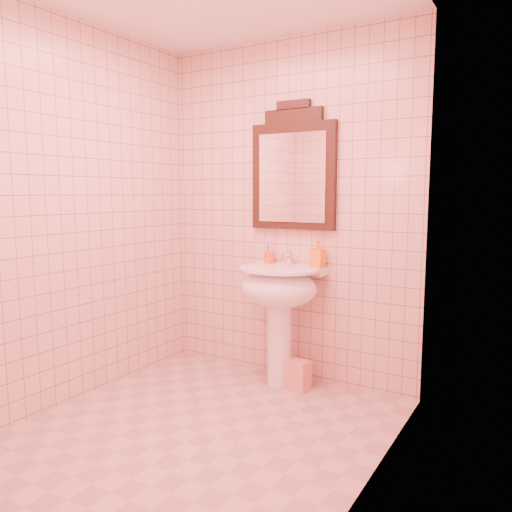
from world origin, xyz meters
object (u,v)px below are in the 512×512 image
Objects in this scene: mirror at (293,171)px; pedestal_sink at (279,296)px; soap_dispenser at (318,254)px; toothbrush_cup at (269,257)px; towel at (297,375)px.

pedestal_sink is at bearing -90.00° from mirror.
pedestal_sink is 0.91m from mirror.
pedestal_sink is 4.49× the size of soap_dispenser.
soap_dispenser is at bearing -0.97° from toothbrush_cup.
toothbrush_cup is at bearing -176.58° from soap_dispenser.
soap_dispenser is (0.23, 0.15, 0.30)m from pedestal_sink.
toothbrush_cup is (-0.17, -0.04, -0.64)m from mirror.
pedestal_sink is at bearing -179.94° from towel.
soap_dispenser is 0.91× the size of towel.
soap_dispenser reaches higher than pedestal_sink.
soap_dispenser is (0.23, -0.05, -0.59)m from mirror.
mirror reaches higher than soap_dispenser.
towel is at bearing 0.06° from pedestal_sink.
soap_dispenser is 0.87m from towel.
mirror is at bearing 90.00° from pedestal_sink.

